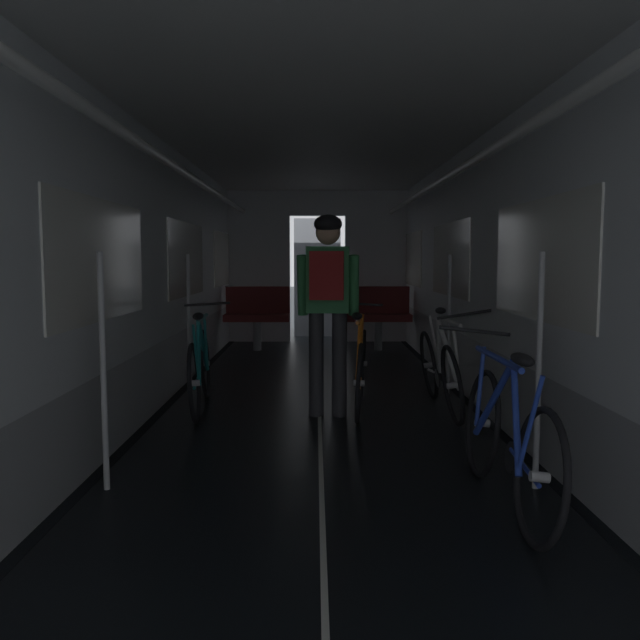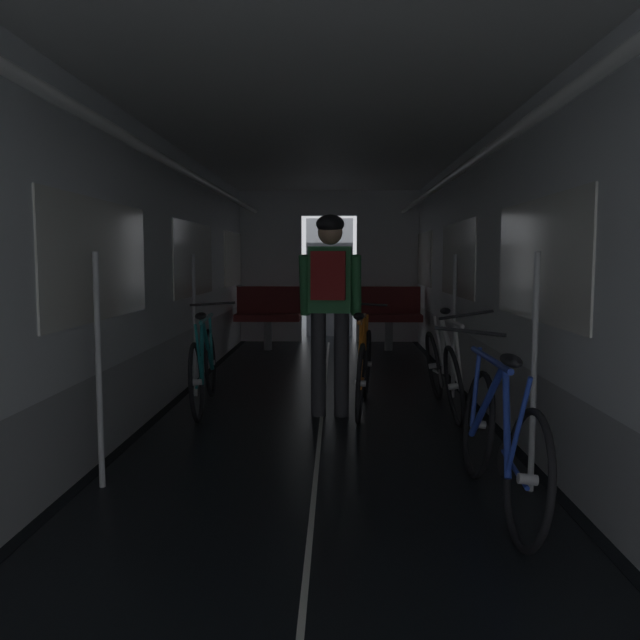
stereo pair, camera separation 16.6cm
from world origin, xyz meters
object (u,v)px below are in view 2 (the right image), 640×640
bicycle_teal (204,367)px  person_cyclist_aisle (330,293)px  bicycle_blue (499,440)px  bench_seat_far_right (388,312)px  bicycle_white (444,370)px  bicycle_orange_in_aisle (364,367)px  bench_seat_far_left (268,312)px

bicycle_teal → person_cyclist_aisle: 1.36m
bicycle_teal → bicycle_blue: bearing=-48.3°
bicycle_blue → bench_seat_far_right: bearing=91.0°
bicycle_white → bicycle_teal: bicycle_white is taller
bench_seat_far_right → bicycle_blue: bench_seat_far_right is taller
bicycle_blue → bicycle_white: bearing=88.3°
bicycle_white → bicycle_blue: 2.26m
bicycle_white → bicycle_teal: 2.15m
bicycle_white → bicycle_blue: bicycle_white is taller
bicycle_orange_in_aisle → bench_seat_far_left: bearing=108.0°
bench_seat_far_right → bicycle_white: 3.99m
bench_seat_far_left → bicycle_orange_in_aisle: bench_seat_far_left is taller
bicycle_teal → bicycle_blue: 3.13m
bench_seat_far_right → bicycle_teal: bench_seat_far_right is taller
bench_seat_far_right → person_cyclist_aisle: person_cyclist_aisle is taller
bicycle_white → person_cyclist_aisle: (-1.01, -0.20, 0.69)m
bench_seat_far_left → bicycle_blue: bearing=-73.0°
bench_seat_far_right → bicycle_white: bicycle_white is taller
bench_seat_far_left → bicycle_white: 4.45m
bicycle_teal → bicycle_blue: size_ratio=1.00×
bicycle_blue → person_cyclist_aisle: 2.37m
person_cyclist_aisle → bicycle_orange_in_aisle: size_ratio=1.02×
bench_seat_far_right → bicycle_orange_in_aisle: 3.96m
bench_seat_far_right → bicycle_white: size_ratio=0.58×
bench_seat_far_left → person_cyclist_aisle: (0.97, -4.18, 0.50)m
bench_seat_far_left → bench_seat_far_right: bearing=0.0°
bench_seat_far_left → person_cyclist_aisle: size_ratio=0.57×
bicycle_teal → bicycle_orange_in_aisle: bearing=-0.3°
bicycle_teal → bicycle_white: bearing=-2.1°
bench_seat_far_left → bicycle_white: (1.98, -3.99, -0.19)m
bicycle_white → bicycle_blue: size_ratio=1.00×
bicycle_blue → person_cyclist_aisle: size_ratio=0.98×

